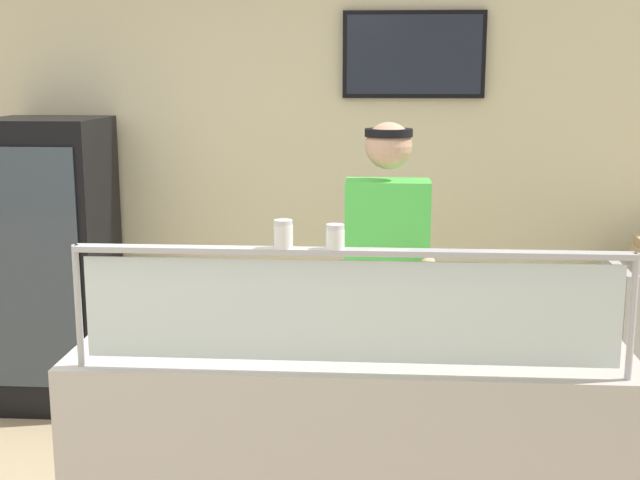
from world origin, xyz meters
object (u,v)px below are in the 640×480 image
Objects in this scene: worker_figure at (387,287)px; parmesan_shaker at (283,236)px; drink_fridge at (53,263)px; pizza_tray at (363,331)px; pepper_flake_shaker at (335,238)px; pizza_server at (363,328)px.

parmesan_shaker is at bearing -110.47° from worker_figure.
parmesan_shaker is 0.06× the size of drink_fridge.
pizza_tray is at bearing -100.28° from worker_figure.
pepper_flake_shaker is at bearing -0.00° from parmesan_shaker.
worker_figure is (0.10, 0.56, 0.04)m from pizza_tray.
parmesan_shaker is 1.15× the size of pepper_flake_shaker.
worker_figure is (0.19, 0.98, -0.42)m from pepper_flake_shaker.
parmesan_shaker reaches higher than pizza_server.
parmesan_shaker is at bearing -50.74° from drink_fridge.
worker_figure is 2.21m from drink_fridge.
pizza_tray is 0.68m from parmesan_shaker.
worker_figure is at bearing 69.53° from parmesan_shaker.
pizza_tray is 0.25× the size of worker_figure.
pepper_flake_shaker is at bearing -95.50° from pizza_server.
pepper_flake_shaker is 0.05× the size of worker_figure.
pizza_server is at bearing 56.33° from parmesan_shaker.
parmesan_shaker is at bearing 180.00° from pepper_flake_shaker.
parmesan_shaker is (-0.27, -0.40, 0.44)m from pizza_server.
pizza_tray is 0.03m from pizza_server.
drink_fridge is at bearing 147.42° from pizza_server.
drink_fridge reaches higher than pepper_flake_shaker.
pepper_flake_shaker is (-0.09, -0.40, 0.44)m from pizza_server.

